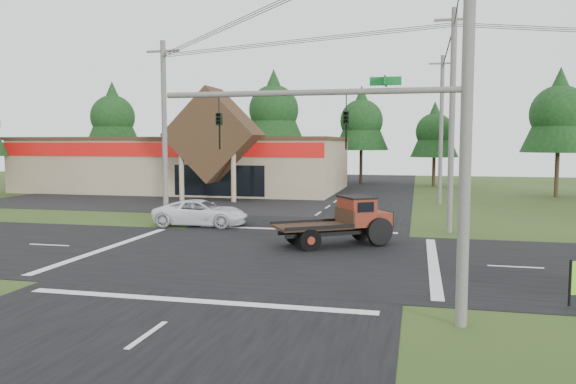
% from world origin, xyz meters
% --- Properties ---
extents(ground, '(120.00, 120.00, 0.00)m').
position_xyz_m(ground, '(0.00, 0.00, 0.00)').
color(ground, '#2B3F16').
rests_on(ground, ground).
extents(road_ns, '(12.00, 120.00, 0.02)m').
position_xyz_m(road_ns, '(0.00, 0.00, 0.01)').
color(road_ns, black).
rests_on(road_ns, ground).
extents(road_ew, '(120.00, 12.00, 0.02)m').
position_xyz_m(road_ew, '(0.00, 0.00, 0.01)').
color(road_ew, black).
rests_on(road_ew, ground).
extents(parking_apron, '(28.00, 14.00, 0.02)m').
position_xyz_m(parking_apron, '(-14.00, 19.00, 0.01)').
color(parking_apron, black).
rests_on(parking_apron, ground).
extents(cvs_building, '(30.40, 18.20, 9.19)m').
position_xyz_m(cvs_building, '(-15.70, 29.57, 2.78)').
color(cvs_building, '#9B8569').
rests_on(cvs_building, ground).
extents(traffic_signal_mast, '(8.12, 0.24, 7.00)m').
position_xyz_m(traffic_signal_mast, '(5.82, -7.50, 4.43)').
color(traffic_signal_mast, '#595651').
rests_on(traffic_signal_mast, ground).
extents(utility_pole_nr, '(2.00, 0.30, 11.00)m').
position_xyz_m(utility_pole_nr, '(7.50, -7.50, 5.64)').
color(utility_pole_nr, '#595651').
rests_on(utility_pole_nr, ground).
extents(utility_pole_nw, '(2.00, 0.30, 10.50)m').
position_xyz_m(utility_pole_nw, '(-8.00, 8.00, 5.39)').
color(utility_pole_nw, '#595651').
rests_on(utility_pole_nw, ground).
extents(utility_pole_ne, '(2.00, 0.30, 11.50)m').
position_xyz_m(utility_pole_ne, '(8.00, 8.00, 5.89)').
color(utility_pole_ne, '#595651').
rests_on(utility_pole_ne, ground).
extents(utility_pole_n, '(2.00, 0.30, 11.20)m').
position_xyz_m(utility_pole_n, '(8.00, 22.00, 5.74)').
color(utility_pole_n, '#595651').
rests_on(utility_pole_n, ground).
extents(tree_row_a, '(6.72, 6.72, 12.12)m').
position_xyz_m(tree_row_a, '(-30.00, 40.00, 8.05)').
color(tree_row_a, '#332316').
rests_on(tree_row_a, ground).
extents(tree_row_b, '(5.60, 5.60, 10.10)m').
position_xyz_m(tree_row_b, '(-20.00, 42.00, 6.70)').
color(tree_row_b, '#332316').
rests_on(tree_row_b, ground).
extents(tree_row_c, '(7.28, 7.28, 13.13)m').
position_xyz_m(tree_row_c, '(-10.00, 41.00, 8.72)').
color(tree_row_c, '#332316').
rests_on(tree_row_c, ground).
extents(tree_row_d, '(6.16, 6.16, 11.11)m').
position_xyz_m(tree_row_d, '(0.00, 42.00, 7.38)').
color(tree_row_d, '#332316').
rests_on(tree_row_d, ground).
extents(tree_row_e, '(5.04, 5.04, 9.09)m').
position_xyz_m(tree_row_e, '(8.00, 40.00, 6.03)').
color(tree_row_e, '#332316').
rests_on(tree_row_e, ground).
extents(tree_side_ne, '(6.16, 6.16, 11.11)m').
position_xyz_m(tree_side_ne, '(18.00, 30.00, 7.38)').
color(tree_side_ne, '#332316').
rests_on(tree_side_ne, ground).
extents(antique_flatbed_truck, '(5.69, 4.69, 2.27)m').
position_xyz_m(antique_flatbed_truck, '(2.72, 2.92, 1.14)').
color(antique_flatbed_truck, '#5B1C0D').
rests_on(antique_flatbed_truck, ground).
extents(white_pickup, '(5.41, 2.79, 1.46)m').
position_xyz_m(white_pickup, '(-5.57, 7.40, 0.73)').
color(white_pickup, white).
rests_on(white_pickup, ground).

